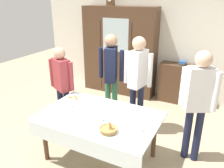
{
  "coord_description": "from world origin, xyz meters",
  "views": [
    {
      "loc": [
        1.5,
        -2.72,
        2.4
      ],
      "look_at": [
        0.0,
        0.2,
        1.11
      ],
      "focal_mm": 36.39,
      "sensor_mm": 36.0,
      "label": 1
    }
  ],
  "objects_px": {
    "spoon_mid_left": "(119,124)",
    "person_behind_table_left": "(111,70)",
    "bread_basket": "(108,129)",
    "tea_cup_center": "(71,105)",
    "tea_cup_mid_left": "(130,109)",
    "wall_cabinet": "(119,51)",
    "person_by_cabinet": "(62,81)",
    "tea_cup_near_right": "(66,113)",
    "tea_cup_mid_right": "(79,108)",
    "book_stack": "(183,63)",
    "tea_cup_far_left": "(141,129)",
    "mantel_clock": "(111,0)",
    "person_behind_table_right": "(138,75)",
    "dining_table": "(98,122)",
    "tea_cup_front_edge": "(101,119)",
    "bookshelf_low": "(180,84)",
    "pastry_plate": "(73,98)",
    "spoon_front_edge": "(97,115)",
    "spoon_far_right": "(64,105)",
    "person_beside_shelf": "(198,97)"
  },
  "relations": [
    {
      "from": "tea_cup_front_edge",
      "to": "person_by_cabinet",
      "type": "height_order",
      "value": "person_by_cabinet"
    },
    {
      "from": "dining_table",
      "to": "person_behind_table_left",
      "type": "bearing_deg",
      "value": 108.51
    },
    {
      "from": "tea_cup_mid_right",
      "to": "person_behind_table_left",
      "type": "height_order",
      "value": "person_behind_table_left"
    },
    {
      "from": "mantel_clock",
      "to": "spoon_far_right",
      "type": "relative_size",
      "value": 2.02
    },
    {
      "from": "spoon_far_right",
      "to": "person_behind_table_left",
      "type": "height_order",
      "value": "person_behind_table_left"
    },
    {
      "from": "bookshelf_low",
      "to": "person_behind_table_right",
      "type": "height_order",
      "value": "person_behind_table_right"
    },
    {
      "from": "tea_cup_near_right",
      "to": "bread_basket",
      "type": "height_order",
      "value": "bread_basket"
    },
    {
      "from": "mantel_clock",
      "to": "spoon_front_edge",
      "type": "relative_size",
      "value": 2.02
    },
    {
      "from": "bookshelf_low",
      "to": "bread_basket",
      "type": "relative_size",
      "value": 4.07
    },
    {
      "from": "tea_cup_mid_left",
      "to": "person_behind_table_left",
      "type": "distance_m",
      "value": 1.1
    },
    {
      "from": "spoon_far_right",
      "to": "bread_basket",
      "type": "bearing_deg",
      "value": -19.03
    },
    {
      "from": "dining_table",
      "to": "person_behind_table_right",
      "type": "xyz_separation_m",
      "value": [
        0.18,
        1.08,
        0.42
      ]
    },
    {
      "from": "person_behind_table_left",
      "to": "person_by_cabinet",
      "type": "relative_size",
      "value": 1.12
    },
    {
      "from": "tea_cup_mid_left",
      "to": "wall_cabinet",
      "type": "bearing_deg",
      "value": 119.38
    },
    {
      "from": "dining_table",
      "to": "spoon_front_edge",
      "type": "distance_m",
      "value": 0.1
    },
    {
      "from": "spoon_mid_left",
      "to": "person_behind_table_left",
      "type": "xyz_separation_m",
      "value": [
        -0.75,
        1.21,
        0.31
      ]
    },
    {
      "from": "person_behind_table_left",
      "to": "spoon_mid_left",
      "type": "bearing_deg",
      "value": -58.44
    },
    {
      "from": "book_stack",
      "to": "tea_cup_far_left",
      "type": "height_order",
      "value": "book_stack"
    },
    {
      "from": "tea_cup_center",
      "to": "person_by_cabinet",
      "type": "relative_size",
      "value": 0.08
    },
    {
      "from": "wall_cabinet",
      "to": "person_by_cabinet",
      "type": "height_order",
      "value": "wall_cabinet"
    },
    {
      "from": "bread_basket",
      "to": "pastry_plate",
      "type": "relative_size",
      "value": 0.86
    },
    {
      "from": "tea_cup_near_right",
      "to": "person_beside_shelf",
      "type": "relative_size",
      "value": 0.08
    },
    {
      "from": "pastry_plate",
      "to": "spoon_mid_left",
      "type": "relative_size",
      "value": 2.35
    },
    {
      "from": "tea_cup_mid_left",
      "to": "tea_cup_near_right",
      "type": "distance_m",
      "value": 0.97
    },
    {
      "from": "tea_cup_mid_right",
      "to": "spoon_mid_left",
      "type": "distance_m",
      "value": 0.73
    },
    {
      "from": "bread_basket",
      "to": "tea_cup_center",
      "type": "bearing_deg",
      "value": 157.95
    },
    {
      "from": "spoon_far_right",
      "to": "book_stack",
      "type": "bearing_deg",
      "value": 62.54
    },
    {
      "from": "dining_table",
      "to": "tea_cup_mid_left",
      "type": "distance_m",
      "value": 0.53
    },
    {
      "from": "dining_table",
      "to": "tea_cup_near_right",
      "type": "distance_m",
      "value": 0.5
    },
    {
      "from": "wall_cabinet",
      "to": "bookshelf_low",
      "type": "bearing_deg",
      "value": 1.85
    },
    {
      "from": "person_behind_table_right",
      "to": "person_behind_table_left",
      "type": "relative_size",
      "value": 1.01
    },
    {
      "from": "mantel_clock",
      "to": "pastry_plate",
      "type": "bearing_deg",
      "value": -78.27
    },
    {
      "from": "person_beside_shelf",
      "to": "spoon_far_right",
      "type": "bearing_deg",
      "value": -162.18
    },
    {
      "from": "mantel_clock",
      "to": "person_behind_table_right",
      "type": "xyz_separation_m",
      "value": [
        1.32,
        -1.51,
        -1.2
      ]
    },
    {
      "from": "wall_cabinet",
      "to": "tea_cup_mid_right",
      "type": "bearing_deg",
      "value": -78.21
    },
    {
      "from": "spoon_front_edge",
      "to": "person_beside_shelf",
      "type": "height_order",
      "value": "person_beside_shelf"
    },
    {
      "from": "tea_cup_front_edge",
      "to": "tea_cup_near_right",
      "type": "bearing_deg",
      "value": -172.12
    },
    {
      "from": "spoon_far_right",
      "to": "tea_cup_center",
      "type": "bearing_deg",
      "value": 1.6
    },
    {
      "from": "bookshelf_low",
      "to": "person_behind_table_right",
      "type": "xyz_separation_m",
      "value": [
        -0.49,
        -1.56,
        0.62
      ]
    },
    {
      "from": "spoon_mid_left",
      "to": "spoon_front_edge",
      "type": "height_order",
      "value": "same"
    },
    {
      "from": "bread_basket",
      "to": "person_behind_table_left",
      "type": "xyz_separation_m",
      "value": [
        -0.7,
        1.43,
        0.28
      ]
    },
    {
      "from": "tea_cup_mid_left",
      "to": "person_behind_table_left",
      "type": "height_order",
      "value": "person_behind_table_left"
    },
    {
      "from": "spoon_mid_left",
      "to": "tea_cup_center",
      "type": "bearing_deg",
      "value": 172.01
    },
    {
      "from": "dining_table",
      "to": "tea_cup_near_right",
      "type": "bearing_deg",
      "value": -159.2
    },
    {
      "from": "spoon_mid_left",
      "to": "person_behind_table_left",
      "type": "height_order",
      "value": "person_behind_table_left"
    },
    {
      "from": "person_by_cabinet",
      "to": "tea_cup_near_right",
      "type": "bearing_deg",
      "value": -48.42
    },
    {
      "from": "dining_table",
      "to": "mantel_clock",
      "type": "xyz_separation_m",
      "value": [
        -1.15,
        2.59,
        1.62
      ]
    },
    {
      "from": "tea_cup_near_right",
      "to": "spoon_front_edge",
      "type": "relative_size",
      "value": 1.09
    },
    {
      "from": "book_stack",
      "to": "person_beside_shelf",
      "type": "bearing_deg",
      "value": -73.58
    },
    {
      "from": "mantel_clock",
      "to": "spoon_mid_left",
      "type": "height_order",
      "value": "mantel_clock"
    }
  ]
}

